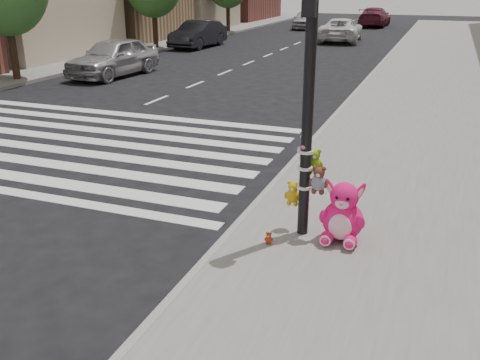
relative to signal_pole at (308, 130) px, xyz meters
The scene contains 13 objects.
ground 3.64m from the signal_pole, 145.21° to the right, with size 120.00×120.00×0.00m, color black.
sidewalk_near 8.69m from the signal_pole, 73.76° to the left, with size 7.00×80.00×0.14m, color slate.
sidewalk_far 24.36m from the signal_pole, 131.55° to the left, with size 6.00×80.00×0.14m, color slate.
curb_edge 8.42m from the signal_pole, 97.43° to the left, with size 0.12×80.00×0.15m, color gray.
crosswalk 8.07m from the signal_pole, 154.58° to the left, with size 11.00×6.00×0.01m, color silver, non-canonical shape.
signal_pole is the anchor object (origin of this frame).
pink_bunny 1.36m from the signal_pole, ahead, with size 0.67×0.69×0.95m.
red_teddy 1.66m from the signal_pole, 124.57° to the right, with size 0.13×0.09×0.19m, color #B63012, non-canonical shape.
car_silver_far 16.15m from the signal_pole, 133.30° to the left, with size 1.84×4.58×1.56m, color #B9B9BE.
car_dark_far 25.12m from the signal_pole, 118.60° to the left, with size 1.62×4.64×1.53m, color black.
car_white_near 28.58m from the signal_pole, 99.66° to the left, with size 2.42×5.24×1.46m, color silver.
car_maroon_near 41.05m from the signal_pole, 96.08° to the left, with size 2.19×5.39×1.56m, color #581928.
car_silver_deep 37.62m from the signal_pole, 104.23° to the left, with size 1.73×4.30×1.46m, color silver.
Camera 1 is at (4.32, -5.43, 3.78)m, focal length 40.00 mm.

